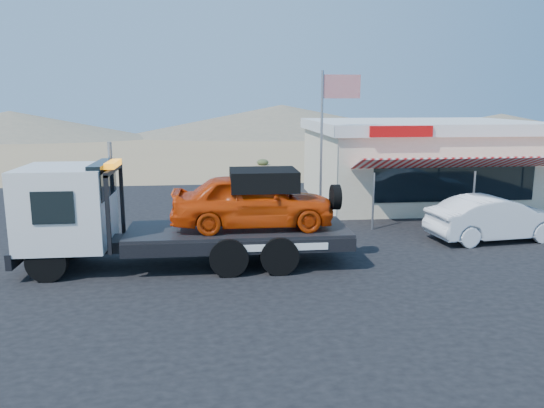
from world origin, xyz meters
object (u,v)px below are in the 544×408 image
object	(u,v)px
jerky_store	(419,160)
flagpole	(327,130)
tow_truck	(179,210)
white_sedan	(495,218)

from	to	relation	value
jerky_store	flagpole	world-z (taller)	flagpole
tow_truck	jerky_store	distance (m)	14.48
jerky_store	white_sedan	bearing A→B (deg)	-91.08
tow_truck	white_sedan	world-z (taller)	tow_truck
tow_truck	jerky_store	size ratio (longest dim) A/B	0.91
white_sedan	jerky_store	world-z (taller)	jerky_store
tow_truck	white_sedan	xyz separation A→B (m)	(10.92, 1.69, -0.90)
tow_truck	flagpole	world-z (taller)	flagpole
jerky_store	flagpole	distance (m)	7.36
white_sedan	jerky_store	distance (m)	7.74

